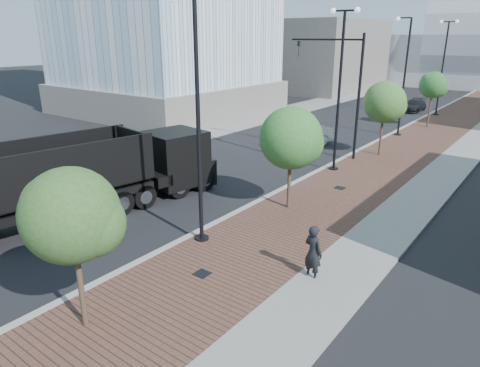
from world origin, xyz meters
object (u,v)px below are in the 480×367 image
Objects in this scene: dump_truck at (117,175)px; pedestrian at (313,253)px; white_sedan at (301,135)px; dark_car_mid at (295,122)px.

dump_truck reaches higher than pedestrian.
pedestrian is (9.52, -16.13, 0.16)m from white_sedan.
pedestrian is (10.61, -0.33, -0.56)m from dump_truck.
white_sedan is at bearing -45.51° from pedestrian.
white_sedan is 2.55× the size of pedestrian.
pedestrian is at bearing 8.27° from dump_truck.
pedestrian reaches higher than white_sedan.
white_sedan reaches higher than dark_car_mid.
dump_truck is 3.03× the size of dark_car_mid.
dump_truck is 7.09× the size of pedestrian.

